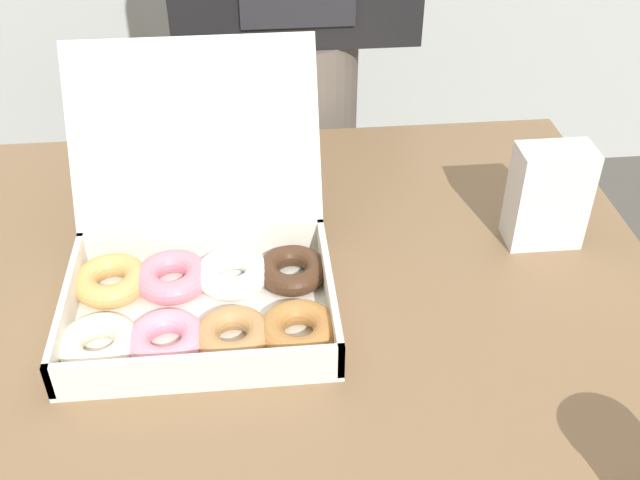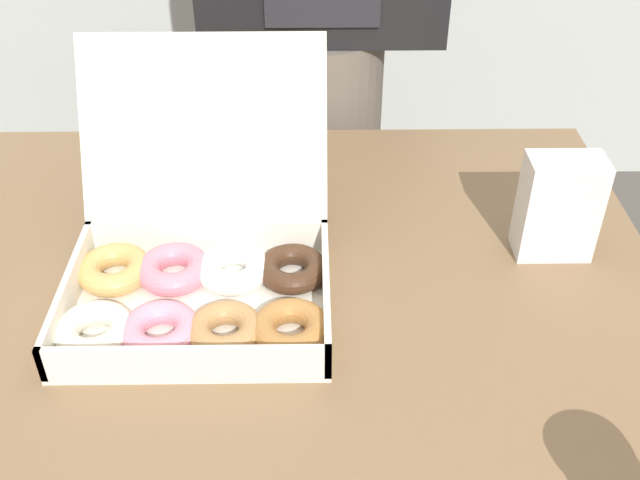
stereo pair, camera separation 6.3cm
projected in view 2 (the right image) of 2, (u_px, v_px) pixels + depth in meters
The scene contains 3 objects.
donut_box at pixel (198, 275), 0.93m from camera, with size 0.35×0.36×0.27m.
napkin_holder at pixel (558, 207), 0.99m from camera, with size 0.10×0.06×0.15m.
person_customer at pixel (321, 23), 1.37m from camera, with size 0.43×0.24×1.66m.
Camera 2 is at (0.12, -0.72, 1.39)m, focal length 42.00 mm.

